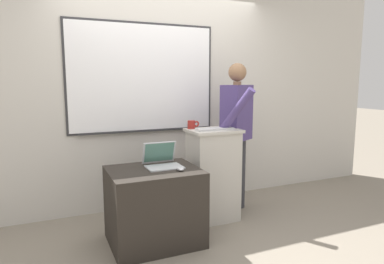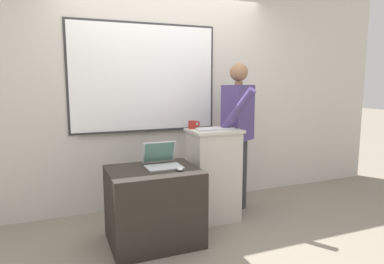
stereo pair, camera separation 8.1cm
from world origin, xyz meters
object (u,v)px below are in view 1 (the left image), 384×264
object	(u,v)px
lectern_podium	(213,175)
person_presenter	(237,128)
side_desk	(154,206)
laptop	(161,159)
coffee_mug	(192,125)
wireless_keyboard	(215,129)
computer_mouse_by_laptop	(180,169)

from	to	relation	value
lectern_podium	person_presenter	size ratio (longest dim) A/B	0.59
side_desk	laptop	bearing A→B (deg)	42.66
person_presenter	coffee_mug	bearing A→B (deg)	149.79
laptop	wireless_keyboard	distance (m)	0.68
person_presenter	coffee_mug	size ratio (longest dim) A/B	12.77
side_desk	computer_mouse_by_laptop	xyz separation A→B (m)	(0.21, -0.14, 0.37)
side_desk	computer_mouse_by_laptop	bearing A→B (deg)	-34.92
person_presenter	lectern_podium	bearing A→B (deg)	170.08
side_desk	wireless_keyboard	size ratio (longest dim) A/B	2.04
laptop	wireless_keyboard	xyz separation A→B (m)	(0.63, 0.12, 0.24)
side_desk	coffee_mug	xyz separation A→B (m)	(0.56, 0.41, 0.69)
person_presenter	wireless_keyboard	bearing A→B (deg)	176.13
lectern_podium	wireless_keyboard	xyz separation A→B (m)	(-0.01, -0.05, 0.51)
lectern_podium	person_presenter	world-z (taller)	person_presenter
lectern_podium	coffee_mug	xyz separation A→B (m)	(-0.19, 0.14, 0.54)
side_desk	person_presenter	world-z (taller)	person_presenter
laptop	computer_mouse_by_laptop	size ratio (longest dim) A/B	3.31
wireless_keyboard	computer_mouse_by_laptop	distance (m)	0.71
laptop	person_presenter	bearing A→B (deg)	16.87
person_presenter	coffee_mug	world-z (taller)	person_presenter
wireless_keyboard	side_desk	bearing A→B (deg)	-163.41
wireless_keyboard	coffee_mug	world-z (taller)	coffee_mug
computer_mouse_by_laptop	coffee_mug	size ratio (longest dim) A/B	0.75
wireless_keyboard	coffee_mug	size ratio (longest dim) A/B	3.01
computer_mouse_by_laptop	person_presenter	bearing A→B (deg)	31.07
person_presenter	laptop	bearing A→B (deg)	166.73
computer_mouse_by_laptop	side_desk	bearing A→B (deg)	145.08
lectern_podium	wireless_keyboard	world-z (taller)	wireless_keyboard
wireless_keyboard	computer_mouse_by_laptop	size ratio (longest dim) A/B	4.02
laptop	side_desk	bearing A→B (deg)	-137.34
wireless_keyboard	laptop	bearing A→B (deg)	-169.33
side_desk	computer_mouse_by_laptop	size ratio (longest dim) A/B	8.20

